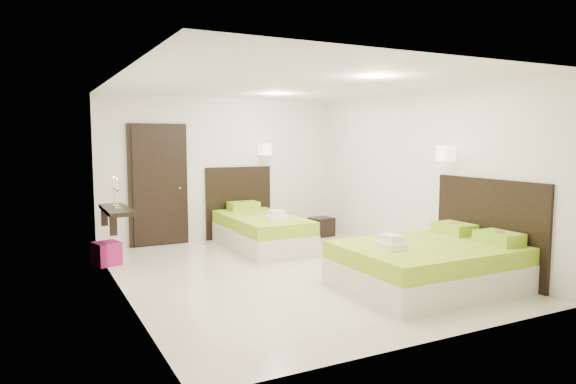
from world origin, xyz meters
name	(u,v)px	position (x,y,z in m)	size (l,w,h in m)	color
floor	(291,273)	(0.00, 0.00, 0.00)	(5.50, 5.50, 0.00)	beige
bed_single	(260,229)	(0.30, 1.76, 0.32)	(1.28, 2.14, 1.76)	beige
bed_double	(433,262)	(1.26, -1.42, 0.32)	(2.14, 1.82, 1.76)	beige
nightstand	(321,227)	(1.76, 2.13, 0.18)	(0.40, 0.36, 0.36)	black
ottoman	(107,253)	(-2.23, 1.64, 0.17)	(0.34, 0.34, 0.34)	#931354
door	(158,186)	(-1.20, 2.70, 1.05)	(1.02, 0.15, 2.14)	black
console_shelf	(116,210)	(-2.08, 1.60, 0.82)	(0.35, 1.20, 0.78)	black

